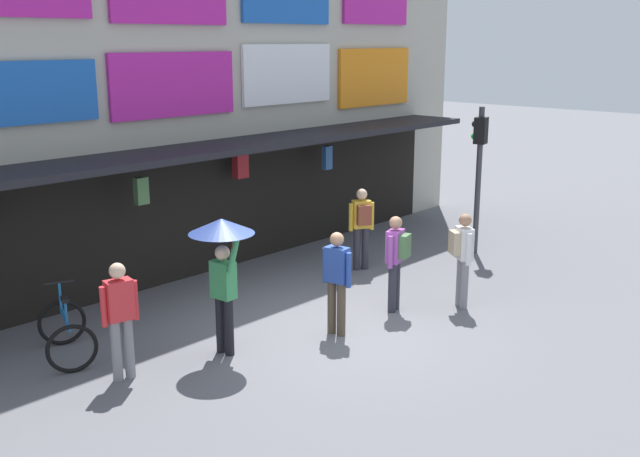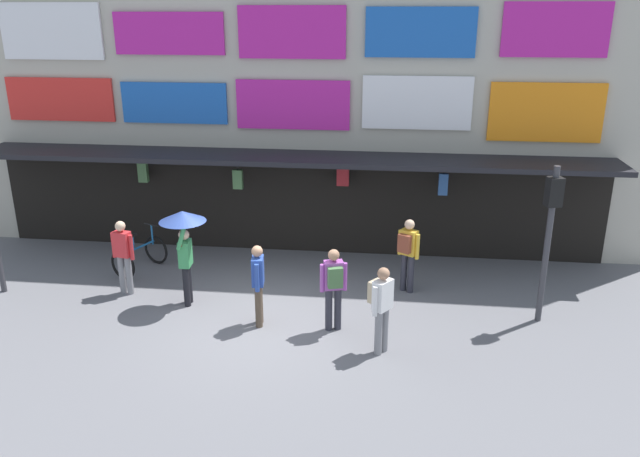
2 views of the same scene
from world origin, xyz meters
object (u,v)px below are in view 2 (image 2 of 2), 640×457
object	(u,v)px
pedestrian_with_umbrella	(183,231)
pedestrian_in_blue	(408,250)
pedestrian_in_black	(258,281)
pedestrian_in_purple	(123,253)
bicycle_parked	(140,256)
pedestrian_in_green	(381,303)
pedestrian_in_white	(334,284)
traffic_light_far	(550,220)

from	to	relation	value
pedestrian_with_umbrella	pedestrian_in_blue	xyz separation A→B (m)	(4.60, 1.18, -0.66)
pedestrian_in_blue	pedestrian_in_black	bearing A→B (deg)	-146.86
pedestrian_in_purple	pedestrian_in_blue	size ratio (longest dim) A/B	1.00
bicycle_parked	pedestrian_in_green	size ratio (longest dim) A/B	0.80
bicycle_parked	pedestrian_in_green	bearing A→B (deg)	-27.99
pedestrian_in_black	pedestrian_in_white	world-z (taller)	same
pedestrian_with_umbrella	pedestrian_in_blue	bearing A→B (deg)	14.32
pedestrian_in_black	pedestrian_in_blue	distance (m)	3.48
traffic_light_far	pedestrian_in_purple	size ratio (longest dim) A/B	1.90
pedestrian_in_black	pedestrian_in_green	bearing A→B (deg)	-17.78
bicycle_parked	pedestrian_in_blue	xyz separation A→B (m)	(6.29, -0.40, 0.59)
traffic_light_far	pedestrian_in_blue	bearing A→B (deg)	158.26
pedestrian_with_umbrella	pedestrian_in_black	xyz separation A→B (m)	(1.69, -0.73, -0.69)
pedestrian_in_black	pedestrian_in_white	distance (m)	1.48
traffic_light_far	pedestrian_in_purple	xyz separation A→B (m)	(-8.76, 0.23, -1.19)
traffic_light_far	pedestrian_in_blue	size ratio (longest dim) A/B	1.90
pedestrian_with_umbrella	pedestrian_in_white	world-z (taller)	pedestrian_with_umbrella
pedestrian_with_umbrella	pedestrian_in_green	bearing A→B (deg)	-20.08
pedestrian_in_white	pedestrian_in_blue	bearing A→B (deg)	53.70
pedestrian_in_green	pedestrian_in_purple	bearing A→B (deg)	161.71
pedestrian_with_umbrella	pedestrian_in_blue	world-z (taller)	pedestrian_with_umbrella
pedestrian_in_green	pedestrian_in_white	xyz separation A→B (m)	(-0.93, 0.73, 0.00)
pedestrian_in_black	pedestrian_in_green	xyz separation A→B (m)	(2.41, -0.77, 0.04)
pedestrian_in_blue	pedestrian_in_white	world-z (taller)	same
traffic_light_far	pedestrian_with_umbrella	distance (m)	7.26
pedestrian_in_blue	pedestrian_in_green	xyz separation A→B (m)	(-0.50, -2.68, 0.00)
pedestrian_in_blue	bicycle_parked	bearing A→B (deg)	176.35
traffic_light_far	pedestrian_in_blue	distance (m)	3.06
bicycle_parked	pedestrian_in_white	distance (m)	5.43
traffic_light_far	pedestrian_in_white	xyz separation A→B (m)	(-4.07, -0.90, -1.16)
pedestrian_in_purple	bicycle_parked	bearing A→B (deg)	97.82
pedestrian_in_purple	pedestrian_in_green	world-z (taller)	same
pedestrian_in_purple	pedestrian_in_white	distance (m)	4.83
pedestrian_in_purple	pedestrian_in_white	xyz separation A→B (m)	(4.70, -1.13, 0.04)
pedestrian_in_white	traffic_light_far	bearing A→B (deg)	12.42
traffic_light_far	pedestrian_in_white	size ratio (longest dim) A/B	1.90
pedestrian_with_umbrella	pedestrian_in_white	size ratio (longest dim) A/B	1.24
pedestrian_in_purple	pedestrian_in_blue	distance (m)	6.18
traffic_light_far	bicycle_parked	size ratio (longest dim) A/B	2.38
pedestrian_with_umbrella	pedestrian_in_purple	bearing A→B (deg)	166.73
traffic_light_far	pedestrian_in_white	world-z (taller)	traffic_light_far
pedestrian_in_green	pedestrian_in_white	distance (m)	1.18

